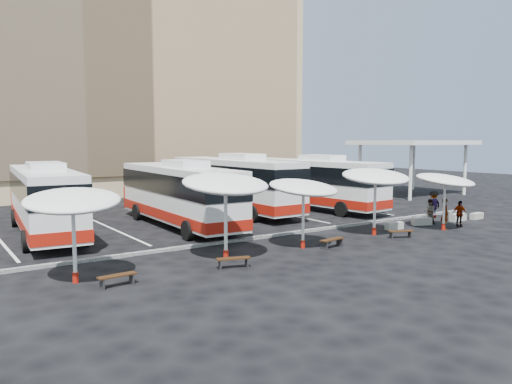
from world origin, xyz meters
TOP-DOWN VIEW (x-y plane):
  - ground at (0.00, 0.00)m, footprint 120.00×120.00m
  - sandstone_building at (0.00, 31.87)m, footprint 42.00×18.25m
  - service_canopy at (24.00, 10.00)m, footprint 10.00×8.00m
  - curb_divider at (0.00, 0.50)m, footprint 34.00×0.25m
  - bay_lines at (0.00, 8.00)m, footprint 24.15×12.00m
  - bus_0 at (-9.65, 8.11)m, footprint 3.87×13.01m
  - bus_1 at (-2.36, 6.43)m, footprint 3.34×12.91m
  - bus_2 at (3.52, 9.61)m, footprint 3.37×13.60m
  - bus_3 at (9.47, 7.91)m, footprint 3.78×13.22m
  - sunshade_0 at (-10.80, -2.46)m, footprint 4.25×4.28m
  - sunshade_1 at (-4.40, -2.55)m, footprint 3.94×3.99m
  - sunshade_2 at (-0.09, -2.63)m, footprint 3.80×3.83m
  - sunshade_3 at (5.34, -2.25)m, footprint 4.63×4.66m
  - sunshade_4 at (9.86, -3.47)m, footprint 3.96×3.99m
  - wood_bench_0 at (-9.68, -3.77)m, footprint 1.42×0.47m
  - wood_bench_1 at (-4.88, -3.95)m, footprint 1.47×0.77m
  - wood_bench_2 at (1.15, -3.37)m, footprint 1.49×0.59m
  - wood_bench_3 at (5.86, -3.65)m, footprint 1.36×0.87m
  - conc_bench_0 at (7.66, -1.70)m, footprint 1.17×0.54m
  - conc_bench_1 at (10.22, -1.67)m, footprint 1.28×0.85m
  - conc_bench_2 at (13.52, -1.97)m, footprint 1.30×0.46m
  - conc_bench_3 at (15.22, -2.24)m, footprint 1.12×0.41m
  - passenger_0 at (10.10, -3.38)m, footprint 0.75×0.80m
  - passenger_1 at (11.04, -1.63)m, footprint 0.96×0.95m
  - passenger_2 at (11.72, -3.25)m, footprint 1.00×0.74m
  - passenger_3 at (13.29, -0.26)m, footprint 1.23×0.77m

SIDE VIEW (x-z plane):
  - ground at x=0.00m, z-range 0.00..0.00m
  - bay_lines at x=0.00m, z-range 0.00..0.01m
  - curb_divider at x=0.00m, z-range 0.00..0.15m
  - conc_bench_3 at x=15.22m, z-range 0.00..0.41m
  - conc_bench_0 at x=7.66m, z-range 0.00..0.42m
  - conc_bench_1 at x=10.22m, z-range 0.00..0.46m
  - conc_bench_2 at x=13.52m, z-range 0.00..0.48m
  - wood_bench_3 at x=5.86m, z-range 0.11..0.52m
  - wood_bench_0 at x=-9.68m, z-range 0.11..0.54m
  - wood_bench_1 at x=-4.88m, z-range 0.12..0.55m
  - wood_bench_2 at x=1.15m, z-range 0.12..0.56m
  - passenger_1 at x=11.04m, z-range 0.00..1.56m
  - passenger_2 at x=11.72m, z-range 0.00..1.58m
  - passenger_3 at x=13.29m, z-range 0.00..1.83m
  - passenger_0 at x=10.10m, z-range 0.00..1.83m
  - bus_0 at x=-9.65m, z-range 0.04..4.11m
  - bus_1 at x=-2.36m, z-range 0.04..4.11m
  - bus_3 at x=9.47m, z-range 0.04..4.18m
  - bus_2 at x=3.52m, z-range 0.05..4.35m
  - sunshade_4 at x=9.86m, z-range 1.20..4.63m
  - sunshade_2 at x=-0.09m, z-range 1.21..4.68m
  - sunshade_0 at x=-10.80m, z-range 1.25..4.83m
  - sunshade_3 at x=5.34m, z-range 1.33..5.13m
  - sunshade_1 at x=-4.40m, z-range 1.37..5.30m
  - service_canopy at x=24.00m, z-range 2.27..7.47m
  - sandstone_building at x=0.00m, z-range -2.17..27.43m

